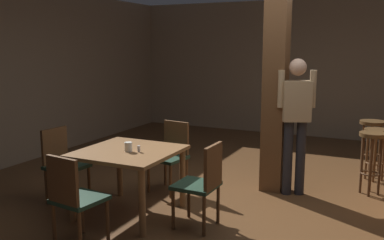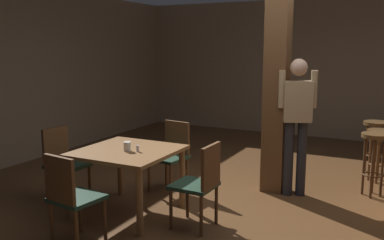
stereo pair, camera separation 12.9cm
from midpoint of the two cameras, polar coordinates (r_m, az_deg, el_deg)
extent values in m
plane|color=brown|center=(5.09, 8.31, -11.85)|extent=(10.80, 10.80, 0.00)
cube|color=gray|center=(9.12, 17.72, 6.48)|extent=(8.00, 0.10, 2.80)
cube|color=gray|center=(7.10, -23.76, 5.24)|extent=(0.10, 9.00, 2.80)
cube|color=brown|center=(5.52, 11.89, 4.76)|extent=(0.28, 0.28, 2.80)
cube|color=brown|center=(4.80, -7.80, -4.16)|extent=(1.03, 1.03, 0.04)
cylinder|color=brown|center=(5.04, -0.61, -7.73)|extent=(0.07, 0.07, 0.70)
cylinder|color=brown|center=(5.49, -8.89, -6.36)|extent=(0.07, 0.07, 0.70)
cylinder|color=brown|center=(4.32, -6.15, -10.87)|extent=(0.07, 0.07, 0.70)
cylinder|color=brown|center=(4.83, -15.11, -8.87)|extent=(0.07, 0.07, 0.70)
cube|color=#1E3828|center=(5.36, -15.58, -5.88)|extent=(0.45, 0.45, 0.04)
cube|color=brown|center=(5.45, -17.07, -3.27)|extent=(0.07, 0.38, 0.45)
cylinder|color=brown|center=(5.42, -12.83, -8.07)|extent=(0.04, 0.04, 0.43)
cylinder|color=brown|center=(5.19, -15.55, -9.01)|extent=(0.04, 0.04, 0.43)
cylinder|color=brown|center=(5.66, -15.39, -7.40)|extent=(0.04, 0.04, 0.43)
cylinder|color=brown|center=(5.44, -18.10, -8.25)|extent=(0.04, 0.04, 0.43)
cube|color=#1E3828|center=(5.52, -2.52, -5.06)|extent=(0.48, 0.48, 0.04)
cube|color=brown|center=(5.62, -1.34, -2.43)|extent=(0.38, 0.09, 0.45)
cylinder|color=brown|center=(5.35, -2.17, -8.07)|extent=(0.04, 0.04, 0.43)
cylinder|color=brown|center=(5.56, -5.06, -7.39)|extent=(0.04, 0.04, 0.43)
cylinder|color=brown|center=(5.62, 0.02, -7.17)|extent=(0.04, 0.04, 0.43)
cylinder|color=brown|center=(5.82, -2.81, -6.57)|extent=(0.04, 0.04, 0.43)
cube|color=#1E3828|center=(4.47, 1.11, -8.72)|extent=(0.43, 0.43, 0.04)
cube|color=brown|center=(4.32, 3.39, -6.26)|extent=(0.05, 0.38, 0.45)
cylinder|color=brown|center=(4.48, -1.98, -11.73)|extent=(0.04, 0.04, 0.43)
cylinder|color=brown|center=(4.77, 0.17, -10.37)|extent=(0.04, 0.04, 0.43)
cylinder|color=brown|center=(4.33, 2.12, -12.54)|extent=(0.04, 0.04, 0.43)
cylinder|color=brown|center=(4.62, 4.07, -11.06)|extent=(0.04, 0.04, 0.43)
cube|color=#1E3828|center=(4.24, -14.17, -10.08)|extent=(0.47, 0.47, 0.04)
cube|color=brown|center=(4.05, -16.35, -7.77)|extent=(0.38, 0.08, 0.45)
cylinder|color=brown|center=(4.55, -13.87, -11.68)|extent=(0.04, 0.04, 0.43)
cylinder|color=brown|center=(4.31, -10.68, -12.81)|extent=(0.04, 0.04, 0.43)
cylinder|color=brown|center=(4.34, -17.39, -12.92)|extent=(0.04, 0.04, 0.43)
cylinder|color=brown|center=(4.09, -14.24, -14.22)|extent=(0.04, 0.04, 0.43)
cylinder|color=silver|center=(4.71, -7.84, -3.52)|extent=(0.08, 0.08, 0.10)
cylinder|color=silver|center=(4.68, -6.46, -3.79)|extent=(0.03, 0.03, 0.07)
cube|color=tan|center=(5.41, 14.54, 2.42)|extent=(0.39, 0.32, 0.50)
sphere|color=tan|center=(5.38, 14.74, 6.81)|extent=(0.28, 0.28, 0.21)
cylinder|color=#232328|center=(5.57, 15.03, -5.01)|extent=(0.16, 0.16, 0.95)
cylinder|color=#232328|center=(5.54, 13.40, -5.03)|extent=(0.16, 0.16, 0.95)
cylinder|color=tan|center=(5.44, 16.62, 3.95)|extent=(0.11, 0.11, 0.46)
cylinder|color=tan|center=(5.36, 12.58, 4.04)|extent=(0.11, 0.11, 0.46)
cylinder|color=#4C3319|center=(5.78, 23.85, -1.91)|extent=(0.33, 0.33, 0.05)
torus|color=#422816|center=(5.90, 23.50, -6.72)|extent=(0.23, 0.23, 0.02)
cylinder|color=#422816|center=(5.97, 23.64, -5.49)|extent=(0.03, 0.03, 0.75)
cylinder|color=#422816|center=(5.77, 23.50, -6.01)|extent=(0.03, 0.03, 0.75)
cylinder|color=#422816|center=(5.87, 24.62, -5.83)|extent=(0.03, 0.03, 0.75)
cylinder|color=#422816|center=(5.88, 22.53, -5.66)|extent=(0.03, 0.03, 0.75)
cylinder|color=#4C3319|center=(6.43, 24.33, -1.44)|extent=(0.33, 0.33, 0.05)
torus|color=brown|center=(6.53, 24.04, -5.40)|extent=(0.24, 0.24, 0.02)
cylinder|color=brown|center=(6.61, 24.15, -4.38)|extent=(0.03, 0.03, 0.68)
cylinder|color=brown|center=(6.40, 24.05, -4.83)|extent=(0.03, 0.03, 0.68)
cylinder|color=brown|center=(6.51, 23.15, -4.52)|extent=(0.03, 0.03, 0.68)
cylinder|color=#4C3319|center=(6.90, 23.91, -0.41)|extent=(0.37, 0.37, 0.05)
torus|color=brown|center=(7.00, 23.64, -4.29)|extent=(0.26, 0.26, 0.02)
cylinder|color=brown|center=(7.09, 23.75, -3.30)|extent=(0.03, 0.03, 0.71)
cylinder|color=brown|center=(6.86, 23.63, -3.72)|extent=(0.03, 0.03, 0.71)
cylinder|color=brown|center=(6.97, 24.68, -3.59)|extent=(0.03, 0.03, 0.71)
cylinder|color=brown|center=(6.98, 22.71, -3.42)|extent=(0.03, 0.03, 0.71)
camera|label=1|loc=(0.06, -89.28, 0.13)|focal=40.00mm
camera|label=2|loc=(0.06, 90.72, -0.13)|focal=40.00mm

